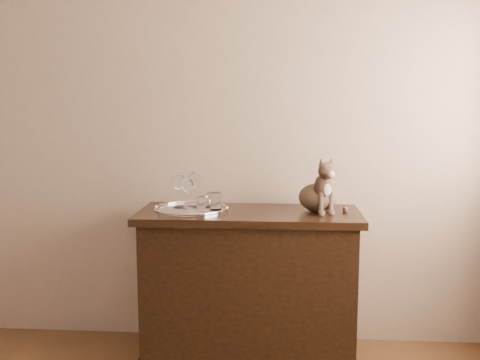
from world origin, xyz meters
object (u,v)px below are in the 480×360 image
object	(u,v)px
tray	(191,210)
tumbler_c	(214,201)
wine_glass_a	(178,190)
wine_glass_d	(188,193)
tumbler_a	(203,204)
sideboard	(249,287)
wine_glass_b	(194,189)
cat	(317,184)

from	to	relation	value
tray	tumbler_c	bearing A→B (deg)	-2.92
wine_glass_a	tumbler_c	bearing A→B (deg)	-14.24
wine_glass_a	wine_glass_d	bearing A→B (deg)	-21.67
tumbler_a	sideboard	bearing A→B (deg)	17.01
sideboard	wine_glass_a	distance (m)	0.66
wine_glass_b	cat	distance (m)	0.68
tray	cat	distance (m)	0.70
tumbler_a	cat	world-z (taller)	cat
wine_glass_d	tumbler_c	xyz separation A→B (m)	(0.15, -0.03, -0.04)
sideboard	wine_glass_d	bearing A→B (deg)	175.63
wine_glass_a	wine_glass_d	xyz separation A→B (m)	(0.05, -0.02, -0.01)
wine_glass_d	wine_glass_a	bearing A→B (deg)	158.33
tumbler_a	tumbler_c	distance (m)	0.08
tumbler_a	cat	bearing A→B (deg)	9.83
wine_glass_a	sideboard	bearing A→B (deg)	-6.91
wine_glass_b	tumbler_a	distance (m)	0.17
tumbler_a	tumbler_c	xyz separation A→B (m)	(0.05, 0.07, 0.00)
sideboard	tumbler_a	distance (m)	0.54
wine_glass_a	cat	size ratio (longest dim) A/B	0.64
tray	wine_glass_a	world-z (taller)	wine_glass_a
wine_glass_b	tumbler_a	size ratio (longest dim) A/B	2.37
tumbler_a	wine_glass_d	bearing A→B (deg)	135.70
tray	wine_glass_b	size ratio (longest dim) A/B	2.04
tray	wine_glass_d	world-z (taller)	wine_glass_d
wine_glass_d	sideboard	bearing A→B (deg)	-4.37
wine_glass_d	tumbler_a	xyz separation A→B (m)	(0.10, -0.10, -0.04)
wine_glass_d	cat	bearing A→B (deg)	0.50
wine_glass_a	wine_glass_d	size ratio (longest dim) A/B	1.13
wine_glass_b	sideboard	bearing A→B (deg)	-13.06
sideboard	wine_glass_b	xyz separation A→B (m)	(-0.31, 0.07, 0.53)
wine_glass_b	wine_glass_d	distance (m)	0.06
tumbler_c	sideboard	bearing A→B (deg)	1.30
tumbler_c	cat	xyz separation A→B (m)	(0.56, 0.04, 0.10)
wine_glass_d	cat	xyz separation A→B (m)	(0.71, 0.01, 0.06)
tray	wine_glass_d	distance (m)	0.09
wine_glass_b	tumbler_c	xyz separation A→B (m)	(0.12, -0.08, -0.05)
tumbler_c	wine_glass_a	bearing A→B (deg)	165.76
tumbler_c	tray	bearing A→B (deg)	177.08
wine_glass_a	tumbler_a	xyz separation A→B (m)	(0.16, -0.12, -0.05)
tumbler_a	cat	size ratio (longest dim) A/B	0.28
sideboard	tray	bearing A→B (deg)	179.60
cat	wine_glass_b	bearing A→B (deg)	155.15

